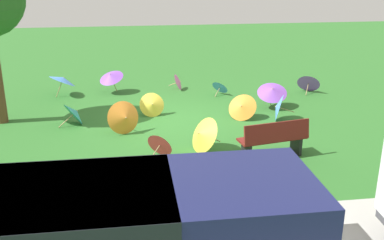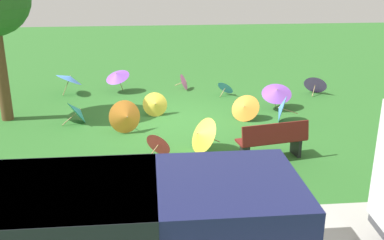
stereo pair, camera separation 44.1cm
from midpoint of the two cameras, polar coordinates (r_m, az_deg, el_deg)
ground at (r=12.76m, az=-1.25°, el=-0.21°), size 40.00×40.00×0.00m
van_dark at (r=6.32m, az=-7.23°, el=-13.04°), size 4.61×2.13×1.53m
park_bench at (r=10.42m, az=11.29°, el=-2.49°), size 1.66×0.77×0.90m
parasol_pink_0 at (r=15.89m, az=-0.08°, el=4.83°), size 0.59×0.64×0.57m
parasol_orange_0 at (r=12.94m, az=7.62°, el=1.57°), size 1.01×0.96×0.72m
parasol_purple_0 at (r=16.00m, az=16.04°, el=4.47°), size 0.96×0.89×0.73m
parasol_red_0 at (r=10.47m, az=-2.90°, el=-2.93°), size 0.71×0.65×0.62m
parasol_blue_0 at (r=15.72m, az=-14.34°, el=5.13°), size 1.16×1.17×0.83m
parasol_yellow_0 at (r=13.18m, az=-3.68°, el=2.00°), size 0.77×0.76×0.70m
parasol_purple_1 at (r=13.96m, az=11.49°, el=3.50°), size 1.07×1.05×0.83m
parasol_blue_2 at (r=12.92m, az=12.04°, el=1.45°), size 0.73×0.83×0.79m
parasol_teal_1 at (r=12.87m, az=-13.13°, el=1.08°), size 0.85×0.90×0.70m
parasol_yellow_1 at (r=10.64m, az=2.29°, el=-1.83°), size 0.93×1.04×0.87m
parasol_orange_3 at (r=11.89m, az=-7.24°, el=0.39°), size 0.96×0.84×0.89m
parasol_blue_3 at (r=15.28m, az=5.12°, el=4.19°), size 0.72×0.72×0.54m
parasol_purple_2 at (r=15.65m, az=-8.60°, el=5.57°), size 1.14×1.14×0.85m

